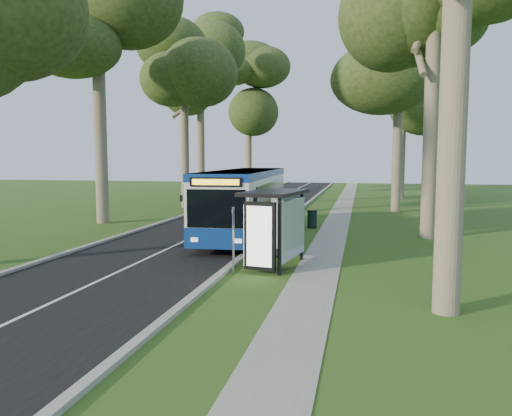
# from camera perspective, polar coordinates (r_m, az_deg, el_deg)

# --- Properties ---
(ground) EXTENTS (120.00, 120.00, 0.00)m
(ground) POSITION_cam_1_polar(r_m,az_deg,el_deg) (19.58, -1.26, -5.48)
(ground) COLOR #34591C
(ground) RESTS_ON ground
(road) EXTENTS (7.00, 100.00, 0.02)m
(road) POSITION_cam_1_polar(r_m,az_deg,el_deg) (30.00, -3.39, -1.57)
(road) COLOR black
(road) RESTS_ON ground
(kerb_east) EXTENTS (0.25, 100.00, 0.12)m
(kerb_east) POSITION_cam_1_polar(r_m,az_deg,el_deg) (29.27, 3.23, -1.65)
(kerb_east) COLOR #9E9B93
(kerb_east) RESTS_ON ground
(kerb_west) EXTENTS (0.25, 100.00, 0.12)m
(kerb_west) POSITION_cam_1_polar(r_m,az_deg,el_deg) (31.10, -9.62, -1.29)
(kerb_west) COLOR #9E9B93
(kerb_west) RESTS_ON ground
(centre_line) EXTENTS (0.12, 100.00, 0.00)m
(centre_line) POSITION_cam_1_polar(r_m,az_deg,el_deg) (30.00, -3.39, -1.55)
(centre_line) COLOR white
(centre_line) RESTS_ON road
(footpath) EXTENTS (1.50, 100.00, 0.02)m
(footpath) POSITION_cam_1_polar(r_m,az_deg,el_deg) (28.98, 9.11, -1.89)
(footpath) COLOR gray
(footpath) RESTS_ON ground
(bus) EXTENTS (3.10, 12.23, 3.21)m
(bus) POSITION_cam_1_polar(r_m,az_deg,el_deg) (24.71, -1.24, 0.74)
(bus) COLOR white
(bus) RESTS_ON ground
(bus_stop_sign) EXTENTS (0.13, 0.31, 2.20)m
(bus_stop_sign) POSITION_cam_1_polar(r_m,az_deg,el_deg) (16.45, -2.61, -2.70)
(bus_stop_sign) COLOR gray
(bus_stop_sign) RESTS_ON ground
(bus_shelter) EXTENTS (2.15, 3.33, 2.66)m
(bus_shelter) POSITION_cam_1_polar(r_m,az_deg,el_deg) (17.05, 2.33, -0.76)
(bus_shelter) COLOR black
(bus_shelter) RESTS_ON ground
(litter_bin) EXTENTS (0.56, 0.56, 0.98)m
(litter_bin) POSITION_cam_1_polar(r_m,az_deg,el_deg) (27.44, 6.44, -1.25)
(litter_bin) COLOR black
(litter_bin) RESTS_ON ground
(car_white) EXTENTS (3.32, 4.86, 1.54)m
(car_white) POSITION_cam_1_polar(r_m,az_deg,el_deg) (40.47, -5.95, 1.36)
(car_white) COLOR white
(car_white) RESTS_ON ground
(car_silver) EXTENTS (2.54, 4.28, 1.33)m
(car_silver) POSITION_cam_1_polar(r_m,az_deg,el_deg) (55.78, -1.90, 2.46)
(car_silver) COLOR #B2B5BA
(car_silver) RESTS_ON ground
(tree_west_c) EXTENTS (5.20, 5.20, 13.32)m
(tree_west_c) POSITION_cam_1_polar(r_m,az_deg,el_deg) (39.54, -8.24, 14.47)
(tree_west_c) COLOR #7A6B56
(tree_west_c) RESTS_ON ground
(tree_west_d) EXTENTS (5.20, 5.20, 16.70)m
(tree_west_d) POSITION_cam_1_polar(r_m,az_deg,el_deg) (49.91, -6.41, 15.52)
(tree_west_d) COLOR #7A6B56
(tree_west_d) RESTS_ON ground
(tree_west_e) EXTENTS (5.20, 5.20, 15.20)m
(tree_west_e) POSITION_cam_1_polar(r_m,az_deg,el_deg) (58.62, -0.84, 12.99)
(tree_west_e) COLOR #7A6B56
(tree_west_e) RESTS_ON ground
(tree_east_b) EXTENTS (5.20, 5.20, 14.55)m
(tree_east_b) POSITION_cam_1_polar(r_m,az_deg,el_deg) (25.85, 19.75, 21.04)
(tree_east_b) COLOR #7A6B56
(tree_east_b) RESTS_ON ground
(tree_east_c) EXTENTS (5.20, 5.20, 14.22)m
(tree_east_c) POSITION_cam_1_polar(r_m,az_deg,el_deg) (37.39, 16.09, 15.87)
(tree_east_c) COLOR #7A6B56
(tree_east_c) RESTS_ON ground
(tree_east_d) EXTENTS (5.20, 5.20, 14.59)m
(tree_east_d) POSITION_cam_1_polar(r_m,az_deg,el_deg) (49.33, 16.52, 13.63)
(tree_east_d) COLOR #7A6B56
(tree_east_d) RESTS_ON ground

